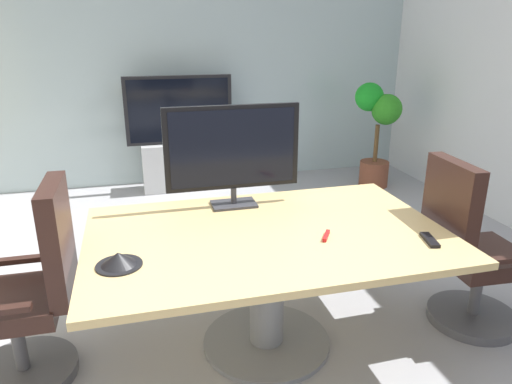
% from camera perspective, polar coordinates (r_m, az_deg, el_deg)
% --- Properties ---
extents(ground_plane, '(7.65, 7.65, 0.00)m').
position_cam_1_polar(ground_plane, '(3.08, -1.44, -16.74)').
color(ground_plane, '#99999E').
extents(wall_back_glass_partition, '(5.78, 0.10, 2.69)m').
position_cam_1_polar(wall_back_glass_partition, '(5.80, -9.36, 14.37)').
color(wall_back_glass_partition, '#9EB2B7').
rests_on(wall_back_glass_partition, ground).
extents(conference_table, '(1.97, 1.27, 0.74)m').
position_cam_1_polar(conference_table, '(2.71, 1.35, -8.17)').
color(conference_table, tan).
rests_on(conference_table, ground).
extents(office_chair_left, '(0.60, 0.57, 1.09)m').
position_cam_1_polar(office_chair_left, '(2.79, -25.40, -11.84)').
color(office_chair_left, '#4C4C51').
rests_on(office_chair_left, ground).
extents(office_chair_right, '(0.61, 0.59, 1.09)m').
position_cam_1_polar(office_chair_right, '(3.23, 24.15, -7.36)').
color(office_chair_right, '#4C4C51').
rests_on(office_chair_right, ground).
extents(tv_monitor, '(0.84, 0.18, 0.64)m').
position_cam_1_polar(tv_monitor, '(2.93, -2.82, 5.04)').
color(tv_monitor, '#333338').
rests_on(tv_monitor, conference_table).
extents(wall_display_unit, '(1.20, 0.36, 1.31)m').
position_cam_1_polar(wall_display_unit, '(5.59, -9.00, 4.81)').
color(wall_display_unit, '#B7BABC').
rests_on(wall_display_unit, ground).
extents(potted_plant, '(0.55, 0.61, 1.22)m').
position_cam_1_polar(potted_plant, '(5.71, 14.54, 8.29)').
color(potted_plant, brown).
rests_on(potted_plant, ground).
extents(conference_phone, '(0.22, 0.22, 0.07)m').
position_cam_1_polar(conference_phone, '(2.36, -16.19, -7.86)').
color(conference_phone, black).
rests_on(conference_phone, conference_table).
extents(remote_control, '(0.09, 0.18, 0.02)m').
position_cam_1_polar(remote_control, '(2.68, 20.18, -5.43)').
color(remote_control, black).
rests_on(remote_control, conference_table).
extents(whiteboard_marker, '(0.09, 0.12, 0.02)m').
position_cam_1_polar(whiteboard_marker, '(2.59, 8.44, -5.23)').
color(whiteboard_marker, red).
rests_on(whiteboard_marker, conference_table).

